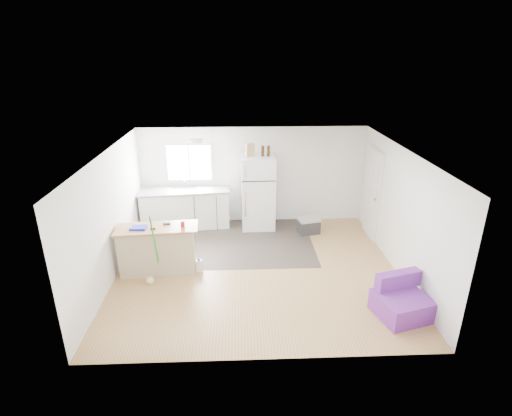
# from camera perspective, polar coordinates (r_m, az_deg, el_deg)

# --- Properties ---
(room) EXTENTS (5.51, 5.01, 2.41)m
(room) POSITION_cam_1_polar(r_m,az_deg,el_deg) (7.55, 0.22, -0.89)
(room) COLOR #A17043
(room) RESTS_ON ground
(vinyl_zone) EXTENTS (4.05, 2.50, 0.00)m
(vinyl_zone) POSITION_cam_1_polar(r_m,az_deg,el_deg) (9.19, -4.69, -4.86)
(vinyl_zone) COLOR #312A24
(vinyl_zone) RESTS_ON floor
(window) EXTENTS (1.18, 0.06, 0.98)m
(window) POSITION_cam_1_polar(r_m,az_deg,el_deg) (9.87, -9.53, 6.42)
(window) COLOR white
(window) RESTS_ON back_wall
(interior_door) EXTENTS (0.11, 0.92, 2.10)m
(interior_door) POSITION_cam_1_polar(r_m,az_deg,el_deg) (9.55, 16.33, 1.97)
(interior_door) COLOR white
(interior_door) RESTS_ON right_wall
(ceiling_fixture) EXTENTS (0.30, 0.30, 0.07)m
(ceiling_fixture) POSITION_cam_1_polar(r_m,az_deg,el_deg) (8.40, -8.48, 9.51)
(ceiling_fixture) COLOR white
(ceiling_fixture) RESTS_ON ceiling
(kitchen_cabinets) EXTENTS (2.21, 0.89, 1.25)m
(kitchen_cabinets) POSITION_cam_1_polar(r_m,az_deg,el_deg) (9.91, -10.07, -0.01)
(kitchen_cabinets) COLOR white
(kitchen_cabinets) RESTS_ON floor
(peninsula) EXTENTS (1.60, 0.72, 0.95)m
(peninsula) POSITION_cam_1_polar(r_m,az_deg,el_deg) (8.04, -13.92, -5.74)
(peninsula) COLOR tan
(peninsula) RESTS_ON floor
(refrigerator) EXTENTS (0.80, 0.76, 1.79)m
(refrigerator) POSITION_cam_1_polar(r_m,az_deg,el_deg) (9.63, 0.30, 2.28)
(refrigerator) COLOR white
(refrigerator) RESTS_ON floor
(cooler) EXTENTS (0.57, 0.45, 0.39)m
(cooler) POSITION_cam_1_polar(r_m,az_deg,el_deg) (9.61, 7.54, -2.47)
(cooler) COLOR #2B2B2D
(cooler) RESTS_ON floor
(purple_seat) EXTENTS (0.97, 0.94, 0.65)m
(purple_seat) POSITION_cam_1_polar(r_m,az_deg,el_deg) (7.16, 20.03, -12.45)
(purple_seat) COLOR #772F98
(purple_seat) RESTS_ON floor
(cleaner_jug) EXTENTS (0.15, 0.12, 0.29)m
(cleaner_jug) POSITION_cam_1_polar(r_m,az_deg,el_deg) (8.04, -8.11, -8.16)
(cleaner_jug) COLOR silver
(cleaner_jug) RESTS_ON floor
(mop) EXTENTS (0.23, 0.39, 1.40)m
(mop) POSITION_cam_1_polar(r_m,az_deg,el_deg) (7.80, -14.71, -8.85)
(mop) COLOR green
(mop) RESTS_ON floor
(red_cup) EXTENTS (0.10, 0.10, 0.12)m
(red_cup) POSITION_cam_1_polar(r_m,az_deg,el_deg) (7.72, -10.44, -2.25)
(red_cup) COLOR red
(red_cup) RESTS_ON peninsula
(blue_tray) EXTENTS (0.31, 0.24, 0.04)m
(blue_tray) POSITION_cam_1_polar(r_m,az_deg,el_deg) (7.86, -16.43, -2.70)
(blue_tray) COLOR #1320BA
(blue_tray) RESTS_ON peninsula
(tool_a) EXTENTS (0.14, 0.05, 0.03)m
(tool_a) POSITION_cam_1_polar(r_m,az_deg,el_deg) (7.91, -12.63, -2.18)
(tool_a) COLOR black
(tool_a) RESTS_ON peninsula
(tool_b) EXTENTS (0.10, 0.04, 0.03)m
(tool_b) POSITION_cam_1_polar(r_m,az_deg,el_deg) (7.75, -14.52, -2.88)
(tool_b) COLOR black
(tool_b) RESTS_ON peninsula
(cardboard_box) EXTENTS (0.22, 0.16, 0.30)m
(cardboard_box) POSITION_cam_1_polar(r_m,az_deg,el_deg) (9.31, -0.88, 8.30)
(cardboard_box) COLOR tan
(cardboard_box) RESTS_ON refrigerator
(bottle_left) EXTENTS (0.08, 0.08, 0.25)m
(bottle_left) POSITION_cam_1_polar(r_m,az_deg,el_deg) (9.31, 0.97, 8.15)
(bottle_left) COLOR #3B210A
(bottle_left) RESTS_ON refrigerator
(bottle_right) EXTENTS (0.08, 0.08, 0.25)m
(bottle_right) POSITION_cam_1_polar(r_m,az_deg,el_deg) (9.31, 1.78, 8.14)
(bottle_right) COLOR #3B210A
(bottle_right) RESTS_ON refrigerator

